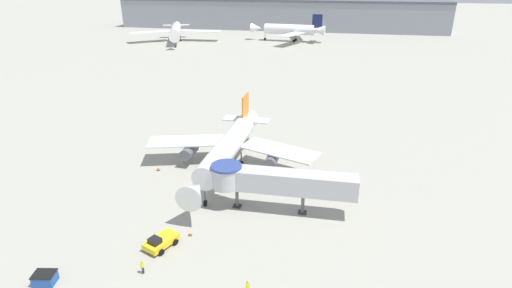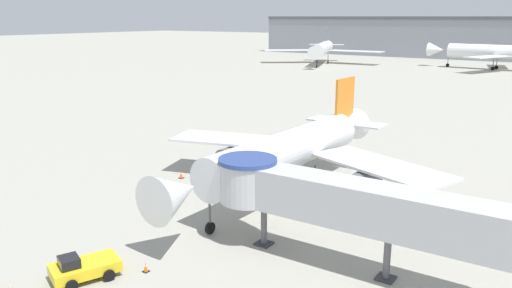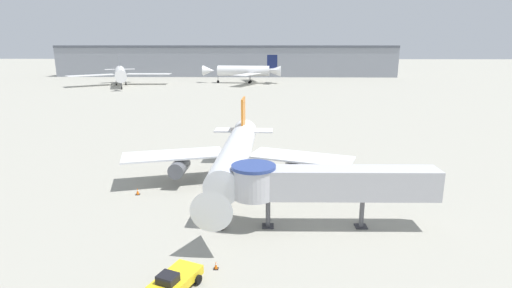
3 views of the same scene
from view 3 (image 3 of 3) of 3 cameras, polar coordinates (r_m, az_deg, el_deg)
ground_plane at (r=46.36m, az=-5.49°, el=-7.27°), size 800.00×800.00×0.00m
main_airplane at (r=46.93m, az=-3.02°, el=-1.77°), size 28.84×29.76×9.47m
jet_bridge at (r=37.41m, az=9.10°, el=-5.48°), size 19.02×4.10×6.12m
pushback_tug_yellow at (r=30.21m, az=-11.50°, el=-18.52°), size 3.51×4.52×1.64m
traffic_cone_starboard_wing at (r=45.96m, az=10.69°, el=-7.21°), size 0.42×0.42×0.69m
traffic_cone_near_nose at (r=32.27m, az=-5.75°, el=-16.88°), size 0.38×0.38×0.64m
traffic_cone_port_wing at (r=48.11m, az=-16.56°, el=-6.52°), size 0.48×0.48×0.79m
background_jet_gray_tail at (r=172.53m, az=-18.82°, el=9.54°), size 39.30×36.57×11.60m
background_jet_navy_tail at (r=175.06m, az=-1.59°, el=10.40°), size 34.11×35.77×12.09m
terminal_building at (r=219.00m, az=-4.12°, el=11.83°), size 174.36×25.99×15.75m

